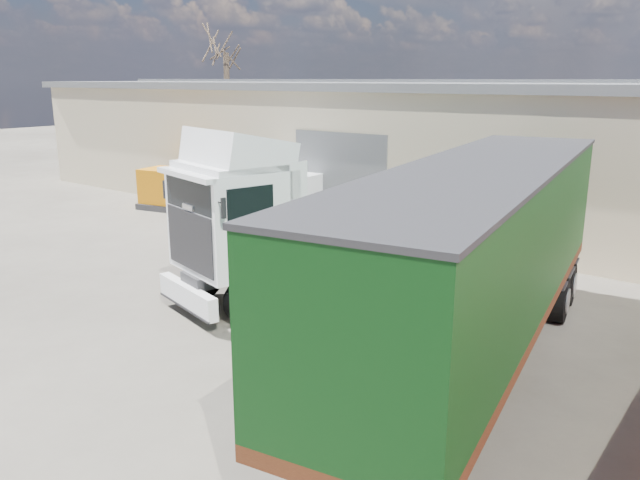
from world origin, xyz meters
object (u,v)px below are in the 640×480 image
Objects in this scene: box_trailer at (481,247)px; panel_van at (267,206)px; orange_skip at (173,192)px; bare_tree at (225,37)px; tractor_unit at (263,229)px.

panel_van is (-10.34, 5.40, -1.36)m from box_trailer.
box_trailer is 4.02× the size of orange_skip.
box_trailer is at bearing -32.30° from orange_skip.
bare_tree is 15.52m from orange_skip.
orange_skip is at bearing 165.45° from tractor_unit.
bare_tree is 26.20m from tractor_unit.
orange_skip is (-16.66, 6.33, -1.68)m from box_trailer.
panel_van is at bearing -40.19° from bare_tree.
panel_van is at bearing 143.05° from box_trailer.
bare_tree is at bearing 137.11° from panel_van.
orange_skip is (8.03, -11.18, -7.17)m from bare_tree.
box_trailer is 17.90m from orange_skip.
box_trailer is at bearing 10.98° from tractor_unit.
panel_van is (14.34, -12.12, -6.86)m from bare_tree.
orange_skip is (-6.32, 0.93, -0.31)m from panel_van.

